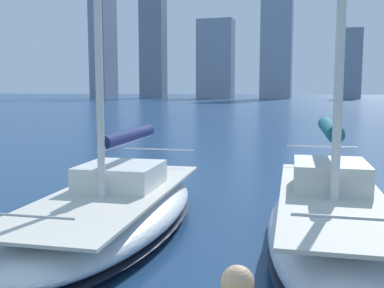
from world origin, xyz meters
TOP-DOWN VIEW (x-y plane):
  - city_skyline at (-5.28, -161.91)m, footprint 166.85×22.97m
  - sailboat_teal at (-2.50, -6.75)m, footprint 2.90×7.61m
  - sailboat_navy at (2.27, -7.08)m, footprint 3.62×8.43m

SIDE VIEW (x-z plane):
  - sailboat_navy at x=2.27m, z-range -4.48..5.63m
  - sailboat_teal at x=-2.50m, z-range -5.04..6.56m
  - city_skyline at x=-5.28m, z-range -5.97..46.50m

